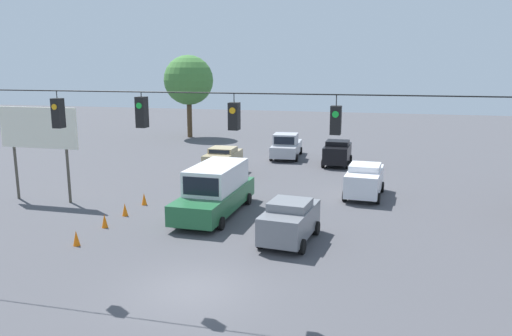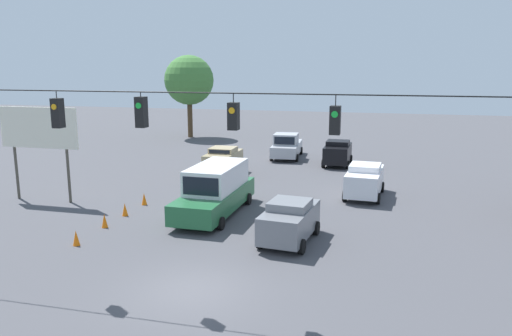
% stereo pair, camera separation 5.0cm
% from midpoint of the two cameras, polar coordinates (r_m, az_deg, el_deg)
% --- Properties ---
extents(ground_plane, '(140.00, 140.00, 0.00)m').
position_cam_midpoint_polar(ground_plane, '(18.09, -7.40, -13.67)').
color(ground_plane, '#47474C').
extents(overhead_signal_span, '(22.56, 0.38, 7.29)m').
position_cam_midpoint_polar(overhead_signal_span, '(16.65, -8.21, 1.41)').
color(overhead_signal_span, '#4C473D').
rests_on(overhead_signal_span, ground_plane).
extents(sedan_tan_withflow_far, '(2.10, 3.87, 2.01)m').
position_cam_midpoint_polar(sedan_tan_withflow_far, '(35.61, -3.83, 0.83)').
color(sedan_tan_withflow_far, tan).
rests_on(sedan_tan_withflow_far, ground_plane).
extents(sedan_black_oncoming_deep, '(2.15, 3.88, 1.96)m').
position_cam_midpoint_polar(sedan_black_oncoming_deep, '(39.64, 9.24, 1.77)').
color(sedan_black_oncoming_deep, black).
rests_on(sedan_black_oncoming_deep, ground_plane).
extents(sedan_white_oncoming_far, '(2.35, 4.53, 1.97)m').
position_cam_midpoint_polar(sedan_white_oncoming_far, '(30.41, 12.25, -1.32)').
color(sedan_white_oncoming_far, silver).
rests_on(sedan_white_oncoming_far, ground_plane).
extents(sedan_grey_crossing_near, '(2.37, 4.13, 1.88)m').
position_cam_midpoint_polar(sedan_grey_crossing_near, '(22.25, 3.83, -5.98)').
color(sedan_grey_crossing_near, slate).
rests_on(sedan_grey_crossing_near, ground_plane).
extents(box_truck_green_withflow_mid, '(2.65, 7.15, 2.60)m').
position_cam_midpoint_polar(box_truck_green_withflow_mid, '(26.32, -4.69, -2.49)').
color(box_truck_green_withflow_mid, '#236038').
rests_on(box_truck_green_withflow_mid, ground_plane).
extents(pickup_truck_silver_withflow_deep, '(2.57, 5.55, 2.12)m').
position_cam_midpoint_polar(pickup_truck_silver_withflow_deep, '(42.46, 3.45, 2.49)').
color(pickup_truck_silver_withflow_deep, '#A8AAB2').
rests_on(pickup_truck_silver_withflow_deep, ground_plane).
extents(traffic_cone_nearest, '(0.30, 0.30, 0.68)m').
position_cam_midpoint_polar(traffic_cone_nearest, '(23.26, -19.91, -7.54)').
color(traffic_cone_nearest, orange).
rests_on(traffic_cone_nearest, ground_plane).
extents(traffic_cone_second, '(0.30, 0.30, 0.68)m').
position_cam_midpoint_polar(traffic_cone_second, '(25.32, -16.97, -5.79)').
color(traffic_cone_second, orange).
rests_on(traffic_cone_second, ground_plane).
extents(traffic_cone_third, '(0.30, 0.30, 0.68)m').
position_cam_midpoint_polar(traffic_cone_third, '(26.96, -14.80, -4.61)').
color(traffic_cone_third, orange).
rests_on(traffic_cone_third, ground_plane).
extents(traffic_cone_fourth, '(0.30, 0.30, 0.68)m').
position_cam_midpoint_polar(traffic_cone_fourth, '(28.80, -12.72, -3.47)').
color(traffic_cone_fourth, orange).
rests_on(traffic_cone_fourth, ground_plane).
extents(roadside_billboard, '(4.95, 0.16, 5.42)m').
position_cam_midpoint_polar(roadside_billboard, '(30.88, -23.65, 3.72)').
color(roadside_billboard, '#4C473D').
rests_on(roadside_billboard, ground_plane).
extents(tree_horizon_left, '(5.29, 5.29, 8.83)m').
position_cam_midpoint_polar(tree_horizon_left, '(54.79, -7.74, 9.90)').
color(tree_horizon_left, '#4C3823').
rests_on(tree_horizon_left, ground_plane).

